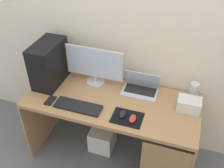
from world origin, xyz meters
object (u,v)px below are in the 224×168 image
(laptop, at_px, (141,87))
(keyboard, at_px, (78,106))
(monitor, at_px, (94,65))
(projector, at_px, (189,105))
(mouse_right, at_px, (133,119))
(pc_tower, at_px, (49,63))
(subwoofer, at_px, (103,138))
(speaker, at_px, (193,91))
(mouse_left, at_px, (123,114))
(cell_phone, at_px, (50,101))

(laptop, bearing_deg, keyboard, -138.82)
(monitor, height_order, projector, monitor)
(keyboard, xyz_separation_m, mouse_right, (0.50, -0.01, 0.01))
(monitor, distance_m, projector, 0.93)
(mouse_right, bearing_deg, projector, 34.13)
(keyboard, bearing_deg, monitor, 89.00)
(projector, bearing_deg, monitor, 173.04)
(monitor, bearing_deg, pc_tower, -163.74)
(keyboard, distance_m, subwoofer, 0.68)
(pc_tower, relative_size, mouse_right, 4.41)
(pc_tower, distance_m, keyboard, 0.53)
(speaker, bearing_deg, subwoofer, -165.87)
(pc_tower, bearing_deg, laptop, 8.76)
(pc_tower, bearing_deg, mouse_left, -17.22)
(keyboard, relative_size, mouse_right, 4.38)
(speaker, relative_size, projector, 0.85)
(projector, relative_size, keyboard, 0.48)
(projector, distance_m, cell_phone, 1.23)
(subwoofer, bearing_deg, pc_tower, 176.33)
(mouse_right, bearing_deg, monitor, 140.92)
(pc_tower, distance_m, projector, 1.34)
(mouse_left, height_order, mouse_right, same)
(subwoofer, bearing_deg, cell_phone, -149.23)
(laptop, xyz_separation_m, mouse_right, (0.03, -0.41, -0.02))
(pc_tower, bearing_deg, keyboard, -33.55)
(laptop, distance_m, mouse_left, 0.39)
(cell_phone, relative_size, subwoofer, 0.52)
(projector, bearing_deg, subwoofer, -176.79)
(speaker, distance_m, subwoofer, 1.09)
(mouse_left, bearing_deg, monitor, 136.64)
(speaker, distance_m, mouse_right, 0.63)
(keyboard, bearing_deg, subwoofer, 61.87)
(projector, xyz_separation_m, keyboard, (-0.92, -0.28, -0.04))
(pc_tower, distance_m, mouse_right, 0.97)
(mouse_left, relative_size, mouse_right, 1.00)
(monitor, distance_m, keyboard, 0.44)
(subwoofer, bearing_deg, laptop, 26.60)
(monitor, distance_m, subwoofer, 0.84)
(projector, bearing_deg, cell_phone, -166.64)
(pc_tower, distance_m, laptop, 0.90)
(mouse_right, bearing_deg, cell_phone, 179.80)
(speaker, distance_m, keyboard, 1.04)
(laptop, xyz_separation_m, subwoofer, (-0.34, -0.17, -0.66))
(monitor, relative_size, mouse_left, 5.89)
(monitor, height_order, mouse_right, monitor)
(keyboard, distance_m, cell_phone, 0.28)
(projector, xyz_separation_m, mouse_right, (-0.42, -0.29, -0.03))
(cell_phone, bearing_deg, speaker, 20.08)
(cell_phone, bearing_deg, monitor, 54.48)
(pc_tower, relative_size, speaker, 2.48)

